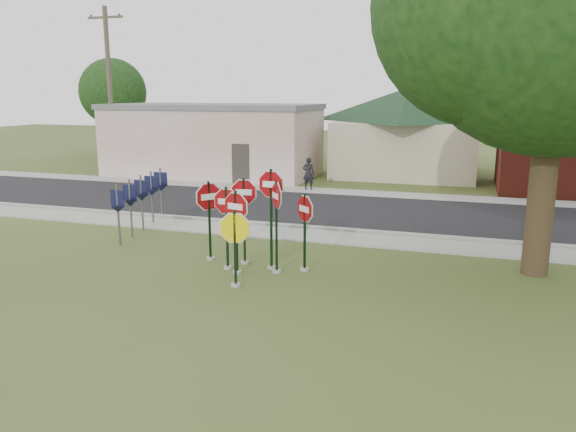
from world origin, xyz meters
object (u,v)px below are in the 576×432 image
(stop_sign_yellow, at_px, (235,240))
(utility_pole_near, at_px, (110,90))
(stop_sign_center, at_px, (236,221))
(pedestrian, at_px, (308,173))
(stop_sign_left, at_px, (227,217))

(stop_sign_yellow, xyz_separation_m, utility_pole_near, (-14.15, 15.19, 3.74))
(stop_sign_center, height_order, pedestrian, stop_sign_center)
(stop_sign_yellow, height_order, utility_pole_near, utility_pole_near)
(stop_sign_yellow, distance_m, stop_sign_left, 1.53)
(stop_sign_yellow, relative_size, utility_pole_near, 0.22)
(stop_sign_center, relative_size, utility_pole_near, 0.25)
(stop_sign_left, xyz_separation_m, pedestrian, (-1.42, 13.12, -0.61))
(utility_pole_near, bearing_deg, pedestrian, -3.78)
(stop_sign_yellow, distance_m, utility_pole_near, 21.09)
(utility_pole_near, bearing_deg, stop_sign_center, -45.91)
(stop_sign_center, distance_m, utility_pole_near, 20.08)
(stop_sign_center, height_order, stop_sign_left, stop_sign_left)
(stop_sign_center, bearing_deg, stop_sign_yellow, -68.55)
(pedestrian, bearing_deg, stop_sign_yellow, 96.41)
(stop_sign_left, bearing_deg, pedestrian, 96.18)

